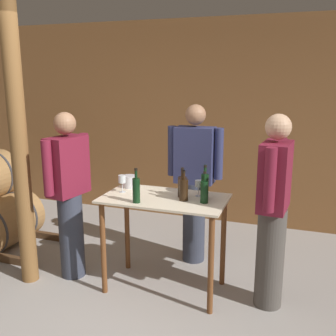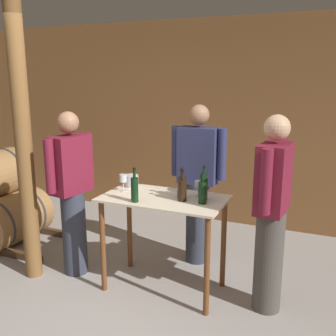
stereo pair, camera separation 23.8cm
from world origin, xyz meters
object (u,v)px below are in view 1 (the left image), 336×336
Objects in this scene: wine_bottle_center at (184,189)px; person_visitor_bearded at (195,181)px; person_host at (273,209)px; wine_glass_near_left at (122,180)px; wine_glass_near_center at (199,184)px; wooden_post at (19,145)px; person_visitor_with_scarf at (69,193)px; wine_bottle_left at (182,186)px; wine_bottle_far_right at (204,191)px; wine_bottle_right at (205,186)px; ice_bucket at (130,181)px; wine_bottle_far_left at (136,189)px.

wine_bottle_center is 0.71m from person_visitor_bearded.
person_host is 1.06m from person_visitor_bearded.
wine_glass_near_left is 0.72m from wine_glass_near_center.
wooden_post is 1.64× the size of person_visitor_with_scarf.
wine_glass_near_center is at bearing 172.31° from person_host.
wine_bottle_left is at bearing 4.31° from wine_glass_near_left.
wine_bottle_center is 0.97× the size of wine_bottle_far_right.
wine_bottle_right is at bearing 5.92° from person_visitor_with_scarf.
ice_bucket is at bearing 26.93° from person_visitor_with_scarf.
wine_glass_near_left is at bearing -171.44° from wine_glass_near_center.
wine_bottle_far_right is 0.17× the size of person_host.
wine_bottle_far_left is 0.94m from person_visitor_bearded.
ice_bucket is (-0.58, 0.13, -0.04)m from wine_bottle_left.
wine_glass_near_center is 0.72m from ice_bucket.
person_visitor_bearded is at bearing 34.79° from person_visitor_with_scarf.
person_host is (0.80, -0.03, -0.11)m from wine_bottle_left.
wine_bottle_right is 1.11× the size of wine_bottle_far_right.
wine_bottle_far_right is at bearing -59.88° from wine_glass_near_center.
wine_bottle_center is at bearing -120.06° from wine_glass_near_center.
person_visitor_bearded reaches higher than person_host.
person_host reaches higher than wine_glass_near_left.
wine_bottle_center is 0.16× the size of person_visitor_with_scarf.
wine_bottle_right is 0.61m from person_host.
wine_bottle_left is at bearing -12.69° from ice_bucket.
wine_glass_near_center is at bearing 25.18° from wine_bottle_left.
person_visitor_with_scarf is (-0.52, -0.27, -0.09)m from ice_bucket.
wine_glass_near_left is at bearing 9.76° from person_visitor_with_scarf.
wine_bottle_left is at bearing 113.91° from wine_bottle_center.
wine_bottle_far_right is at bearing 8.64° from wooden_post.
person_visitor_with_scarf reaches higher than wine_bottle_far_left.
wine_bottle_left is 1.98× the size of ice_bucket.
person_host reaches higher than wine_bottle_far_left.
ice_bucket is (-0.79, 0.13, -0.07)m from wine_bottle_right.
wine_bottle_center reaches higher than ice_bucket.
wine_bottle_left is at bearing -179.51° from wine_bottle_right.
wine_bottle_right is 0.10m from wine_glass_near_center.
wine_bottle_far_left is 0.18× the size of person_host.
wine_bottle_right reaches higher than wine_bottle_center.
wine_glass_near_left is 1.09× the size of wine_glass_near_center.
ice_bucket is at bearing 170.70° from wine_bottle_right.
ice_bucket is at bearing 91.94° from wine_glass_near_left.
wine_glass_near_left is at bearing 176.03° from wine_bottle_far_right.
person_visitor_bearded is at bearing 143.79° from person_host.
wine_glass_near_center is 0.69m from person_host.
wine_bottle_left is 0.17× the size of person_visitor_with_scarf.
person_visitor_bearded is (-0.28, 0.70, -0.11)m from wine_bottle_far_right.
person_host is at bearing 13.00° from wine_bottle_far_left.
wine_bottle_center reaches higher than wine_glass_near_center.
person_visitor_with_scarf is at bearing -173.07° from wine_bottle_left.
wine_glass_near_left reaches higher than ice_bucket.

